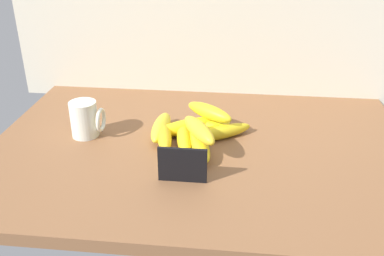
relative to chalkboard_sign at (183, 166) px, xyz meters
The scene contains 13 objects.
counter_top 17.43cm from the chalkboard_sign, 81.64° to the left, with size 110.00×76.00×3.00cm, color brown.
chalkboard_sign is the anchor object (origin of this frame).
coffee_mug 34.62cm from the chalkboard_sign, 146.29° to the left, with size 8.75×7.25×9.81cm.
banana_0 20.22cm from the chalkboard_sign, 79.16° to the left, with size 20.55×3.26×3.26cm, color gold.
banana_1 14.07cm from the chalkboard_sign, 79.95° to the left, with size 17.95×4.27×4.27cm, color yellow.
banana_2 23.34cm from the chalkboard_sign, 93.41° to the left, with size 18.97×4.29×4.29cm, color yellow.
banana_3 20.20cm from the chalkboard_sign, 112.06° to the left, with size 18.91×4.01×4.01cm, color gold.
banana_4 23.07cm from the chalkboard_sign, 70.14° to the left, with size 17.52×3.64×3.64cm, color yellow.
banana_5 23.69cm from the chalkboard_sign, 111.80° to the left, with size 16.55×4.39×4.39cm, color yellow.
banana_6 17.03cm from the chalkboard_sign, 95.94° to the left, with size 16.47×3.73×3.73cm, color yellow.
banana_7 25.32cm from the chalkboard_sign, 81.56° to the left, with size 15.25×3.40×3.40cm, color yellow.
banana_8 26.71cm from the chalkboard_sign, 81.37° to the left, with size 15.40×4.02×4.02cm, color yellow.
banana_9 13.71cm from the chalkboard_sign, 80.54° to the left, with size 15.38×4.11×4.11cm, color yellow.
Camera 1 is at (8.75, -97.52, 57.34)cm, focal length 40.27 mm.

